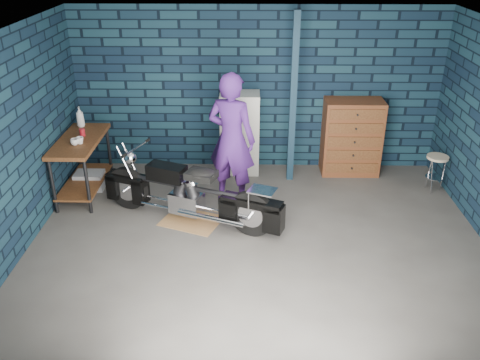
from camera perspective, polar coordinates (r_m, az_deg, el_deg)
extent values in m
plane|color=#53514E|center=(6.77, 2.02, -7.06)|extent=(6.00, 6.00, 0.00)
cube|color=black|center=(8.49, 1.95, 10.07)|extent=(6.00, 0.02, 2.70)
cube|color=black|center=(6.77, -24.12, 3.41)|extent=(0.02, 5.00, 2.70)
cube|color=silver|center=(5.75, 2.46, 16.03)|extent=(6.00, 5.00, 0.02)
cube|color=#12293B|center=(8.00, 5.99, 8.90)|extent=(0.10, 0.10, 2.70)
cube|color=brown|center=(8.16, -17.23, 1.45)|extent=(0.60, 1.40, 0.91)
cube|color=#9C7744|center=(7.28, -5.48, -4.57)|extent=(0.96, 0.85, 0.01)
imported|color=#461E71|center=(7.38, -0.95, 4.57)|extent=(0.85, 0.71, 1.98)
cube|color=#919399|center=(8.42, -16.51, -0.05)|extent=(0.44, 0.31, 0.28)
cube|color=silver|center=(8.45, -0.03, 5.25)|extent=(0.64, 0.46, 1.37)
cube|color=brown|center=(8.64, 12.41, 4.70)|extent=(0.95, 0.53, 1.26)
imported|color=#BDAB8F|center=(7.76, -18.07, 4.09)|extent=(0.16, 0.16, 0.09)
imported|color=#BDAB8F|center=(7.78, -17.53, 4.26)|extent=(0.14, 0.14, 0.10)
cylinder|color=maroon|center=(8.08, -17.30, 5.14)|extent=(0.09, 0.09, 0.11)
imported|color=#919399|center=(8.45, -17.53, 6.79)|extent=(0.15, 0.15, 0.32)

